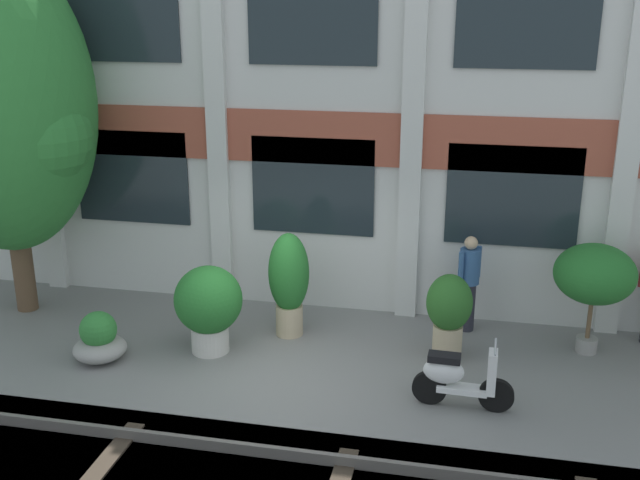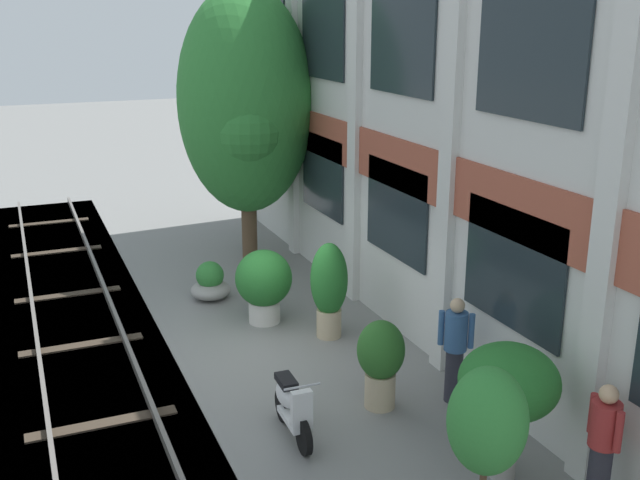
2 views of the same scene
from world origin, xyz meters
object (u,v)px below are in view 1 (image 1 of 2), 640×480
object	(u,v)px
broadleaf_tree	(2,108)
scooter_near_curb	(458,378)
potted_plant_wide_bowl	(99,340)
resident_by_doorway	(469,280)
potted_plant_glazed_jar	(449,310)
potted_plant_fluted_column	(209,304)
potted_plant_terracotta_small	(595,275)
potted_plant_ribbed_drum	(289,280)

from	to	relation	value
broadleaf_tree	scooter_near_curb	world-z (taller)	broadleaf_tree
potted_plant_wide_bowl	resident_by_doorway	size ratio (longest dim) A/B	0.50
resident_by_doorway	potted_plant_glazed_jar	bearing A→B (deg)	-65.19
potted_plant_fluted_column	potted_plant_terracotta_small	world-z (taller)	potted_plant_terracotta_small
scooter_near_curb	potted_plant_wide_bowl	bearing A→B (deg)	178.77
potted_plant_wide_bowl	resident_by_doorway	xyz separation A→B (m)	(5.53, 2.29, 0.57)
potted_plant_fluted_column	potted_plant_ribbed_drum	size ratio (longest dim) A/B	0.80
potted_plant_terracotta_small	potted_plant_glazed_jar	xyz separation A→B (m)	(-2.16, -0.63, -0.51)
potted_plant_wide_bowl	potted_plant_glazed_jar	bearing A→B (deg)	12.81
potted_plant_glazed_jar	potted_plant_fluted_column	bearing A→B (deg)	-171.32
broadleaf_tree	potted_plant_fluted_column	size ratio (longest dim) A/B	4.43
resident_by_doorway	potted_plant_wide_bowl	bearing A→B (deg)	-118.81
potted_plant_fluted_column	potted_plant_wide_bowl	xyz separation A→B (m)	(-1.57, -0.63, -0.48)
potted_plant_wide_bowl	potted_plant_glazed_jar	size ratio (longest dim) A/B	0.60
broadleaf_tree	potted_plant_wide_bowl	bearing A→B (deg)	-34.81
potted_plant_ribbed_drum	scooter_near_curb	distance (m)	3.38
potted_plant_terracotta_small	scooter_near_curb	size ratio (longest dim) A/B	1.29
potted_plant_ribbed_drum	potted_plant_fluted_column	bearing A→B (deg)	-141.23
potted_plant_terracotta_small	scooter_near_curb	xyz separation A→B (m)	(-1.95, -2.12, -0.86)
potted_plant_wide_bowl	potted_plant_terracotta_small	bearing A→B (deg)	13.85
potted_plant_fluted_column	resident_by_doorway	xyz separation A→B (m)	(3.96, 1.66, 0.08)
broadleaf_tree	potted_plant_glazed_jar	size ratio (longest dim) A/B	4.59
potted_plant_terracotta_small	potted_plant_ribbed_drum	distance (m)	4.79
potted_plant_ribbed_drum	resident_by_doorway	world-z (taller)	potted_plant_ribbed_drum
broadleaf_tree	potted_plant_ribbed_drum	distance (m)	5.56
potted_plant_fluted_column	broadleaf_tree	bearing A→B (deg)	166.39
potted_plant_ribbed_drum	resident_by_doorway	size ratio (longest dim) A/B	1.07
potted_plant_fluted_column	potted_plant_terracotta_small	distance (m)	5.99
potted_plant_fluted_column	scooter_near_curb	size ratio (longest dim) A/B	1.02
potted_plant_fluted_column	potted_plant_ribbed_drum	distance (m)	1.39
potted_plant_terracotta_small	potted_plant_ribbed_drum	bearing A→B (deg)	-176.04
potted_plant_wide_bowl	scooter_near_curb	bearing A→B (deg)	-3.01
potted_plant_terracotta_small	resident_by_doorway	distance (m)	1.99
broadleaf_tree	scooter_near_curb	size ratio (longest dim) A/B	4.54
potted_plant_fluted_column	potted_plant_wide_bowl	size ratio (longest dim) A/B	1.73
potted_plant_wide_bowl	potted_plant_glazed_jar	xyz separation A→B (m)	(5.26, 1.20, 0.47)
potted_plant_wide_bowl	potted_plant_ribbed_drum	world-z (taller)	potted_plant_ribbed_drum
potted_plant_glazed_jar	scooter_near_curb	size ratio (longest dim) A/B	0.99
broadleaf_tree	resident_by_doorway	bearing A→B (deg)	5.42
resident_by_doorway	broadleaf_tree	bearing A→B (deg)	-135.91
potted_plant_wide_bowl	resident_by_doorway	distance (m)	6.02
potted_plant_terracotta_small	resident_by_doorway	world-z (taller)	potted_plant_terracotta_small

